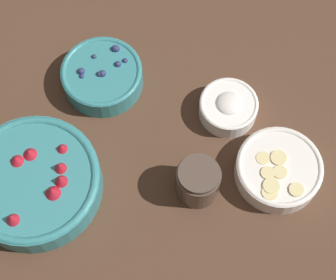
% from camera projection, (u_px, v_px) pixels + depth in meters
% --- Properties ---
extents(ground_plane, '(4.00, 4.00, 0.00)m').
position_uv_depth(ground_plane, '(129.00, 166.00, 1.12)').
color(ground_plane, '#4C3323').
extents(bowl_strawberries, '(0.26, 0.26, 0.08)m').
position_uv_depth(bowl_strawberries, '(33.00, 182.00, 1.07)').
color(bowl_strawberries, teal).
rests_on(bowl_strawberries, ground_plane).
extents(bowl_blueberries, '(0.17, 0.17, 0.06)m').
position_uv_depth(bowl_blueberries, '(102.00, 75.00, 1.17)').
color(bowl_blueberries, teal).
rests_on(bowl_blueberries, ground_plane).
extents(bowl_bananas, '(0.17, 0.17, 0.05)m').
position_uv_depth(bowl_bananas, '(278.00, 169.00, 1.08)').
color(bowl_bananas, white).
rests_on(bowl_bananas, ground_plane).
extents(bowl_cream, '(0.12, 0.12, 0.05)m').
position_uv_depth(bowl_cream, '(228.00, 107.00, 1.14)').
color(bowl_cream, white).
rests_on(bowl_cream, ground_plane).
extents(jar_chocolate, '(0.08, 0.08, 0.09)m').
position_uv_depth(jar_chocolate, '(198.00, 182.00, 1.06)').
color(jar_chocolate, '#4C3D33').
rests_on(jar_chocolate, ground_plane).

